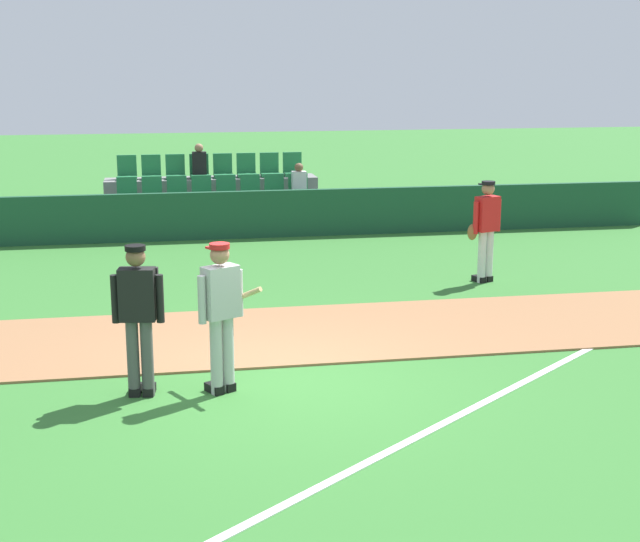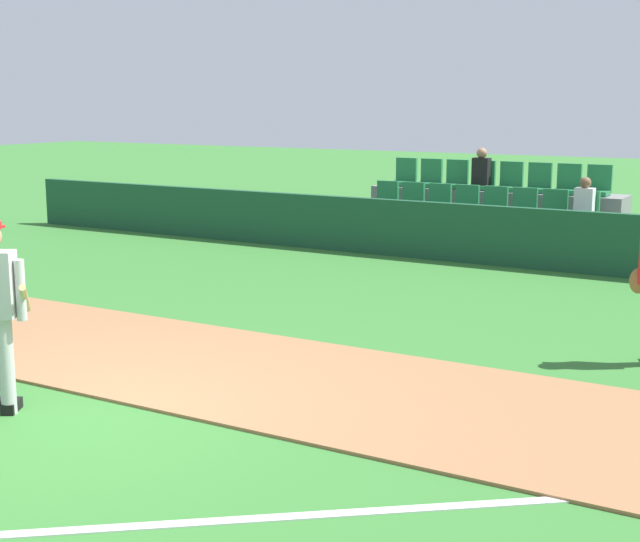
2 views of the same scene
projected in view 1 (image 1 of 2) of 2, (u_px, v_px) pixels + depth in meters
ground_plane at (275, 382)px, 10.97m from camera, size 80.00×80.00×0.00m
infield_dirt_path at (257, 336)px, 12.78m from camera, size 28.00×2.79×0.03m
foul_line_chalk at (528, 380)px, 11.01m from camera, size 9.48×7.51×0.01m
dugout_fence at (218, 215)px, 19.72m from camera, size 20.00×0.16×1.02m
stadium_bleachers at (214, 206)px, 21.12m from camera, size 5.00×2.10×1.90m
batter_grey_jersey at (221, 312)px, 10.42m from camera, size 0.74×0.70×1.76m
umpire_home_plate at (138, 311)px, 10.32m from camera, size 0.58×0.35×1.76m
runner_red_jersey at (486, 227)px, 15.74m from camera, size 0.66×0.40×1.76m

